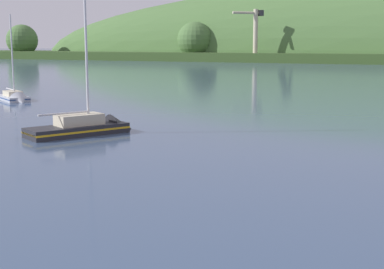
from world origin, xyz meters
name	(u,v)px	position (x,y,z in m)	size (l,w,h in m)	color
dockside_crane	(255,38)	(-54.58, 190.54, 8.83)	(9.13, 9.43, 18.83)	#4C4C51
sailboat_midwater_white	(89,130)	(-6.54, 35.49, 0.24)	(5.50, 8.36, 13.12)	#232328
sailboat_far_left	(15,100)	(-28.61, 49.86, 0.15)	(7.03, 5.22, 10.77)	#ADB2BC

